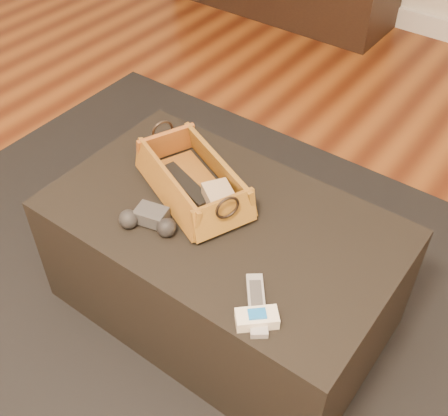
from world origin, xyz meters
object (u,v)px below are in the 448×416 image
Objects in this scene: wicker_basket at (193,181)px; silver_remote at (257,305)px; tv_remote at (186,185)px; game_controller at (149,220)px; cream_gadget at (257,318)px; ottoman at (223,265)px.

wicker_basket is 0.44m from silver_remote.
tv_remote is 0.47× the size of wicker_basket.
game_controller is (0.01, -0.18, 0.00)m from tv_remote.
game_controller is at bearing 172.83° from silver_remote.
game_controller is 1.62× the size of cream_gadget.
tv_remote is 0.03m from wicker_basket.
game_controller is 0.39m from silver_remote.
cream_gadget reaches higher than silver_remote.
tv_remote is at bearing -166.76° from wicker_basket.
wicker_basket reaches higher than tv_remote.
cream_gadget is at bearing -55.78° from silver_remote.
tv_remote is at bearing 94.34° from game_controller.
ottoman is 0.39m from silver_remote.
game_controller reaches higher than tv_remote.
cream_gadget is at bearing -33.49° from wicker_basket.
tv_remote reaches higher than silver_remote.
game_controller is (-0.01, -0.18, -0.02)m from wicker_basket.
wicker_basket is (0.02, 0.01, 0.02)m from tv_remote.
silver_remote is at bearing 124.22° from cream_gadget.
silver_remote is (0.38, -0.23, -0.04)m from wicker_basket.
tv_remote is 0.46m from silver_remote.
ottoman is 6.00× the size of silver_remote.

